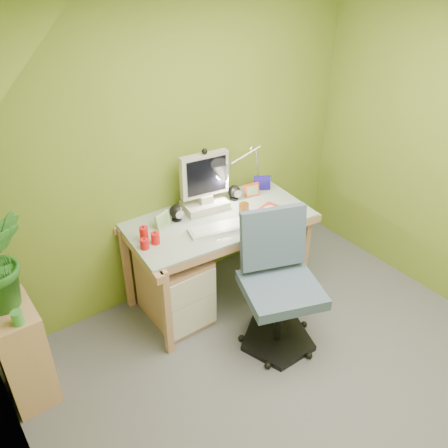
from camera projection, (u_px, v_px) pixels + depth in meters
floor at (314, 401)px, 3.09m from camera, size 3.20×3.20×0.01m
wall_back at (177, 150)px, 3.54m from camera, size 3.20×0.01×2.40m
wall_left at (21, 407)px, 1.65m from camera, size 0.01×3.20×2.40m
slope_ceiling at (159, 195)px, 1.60m from camera, size 1.10×3.20×1.10m
desk at (219, 258)px, 3.78m from camera, size 1.45×0.82×0.75m
monitor at (204, 180)px, 3.57m from camera, size 0.39×0.26×0.50m
speaker_left at (176, 213)px, 3.52m from camera, size 0.11×0.11×0.13m
speaker_right at (234, 193)px, 3.79m from camera, size 0.12×0.12×0.12m
keyboard at (221, 228)px, 3.44m from camera, size 0.49×0.26×0.02m
mousepad at (269, 210)px, 3.68m from camera, size 0.25×0.21×0.01m
mouse at (269, 208)px, 3.67m from camera, size 0.10×0.07×0.03m
amber_tumbler at (244, 209)px, 3.59m from camera, size 0.08×0.08×0.10m
candle_cluster at (147, 237)px, 3.26m from camera, size 0.18×0.16×0.11m
photo_frame_red at (252, 190)px, 3.85m from camera, size 0.13×0.04×0.11m
photo_frame_blue at (262, 183)px, 3.94m from camera, size 0.13×0.09×0.12m
photo_frame_green at (163, 220)px, 3.45m from camera, size 0.13×0.06×0.11m
desk_lamp at (251, 158)px, 3.77m from camera, size 0.57×0.26×0.61m
side_ledge at (22, 353)px, 2.96m from camera, size 0.27×0.41×0.71m
green_cup at (18, 318)px, 2.65m from camera, size 0.07×0.07×0.09m
task_chair at (282, 287)px, 3.24m from camera, size 0.74×0.74×1.05m
radiator at (271, 231)px, 4.47m from camera, size 0.37×0.19×0.36m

